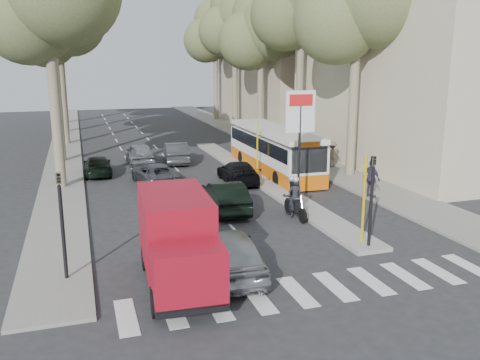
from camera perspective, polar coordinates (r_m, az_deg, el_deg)
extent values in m
plane|color=#28282B|center=(19.85, 3.82, -7.33)|extent=(120.00, 120.00, 0.00)
cube|color=gray|center=(45.54, 2.34, 4.52)|extent=(3.20, 70.00, 0.12)
cube|color=gray|center=(45.79, -18.99, 3.86)|extent=(2.40, 64.00, 0.12)
cube|color=gray|center=(30.81, 1.94, 0.33)|extent=(1.50, 26.00, 0.16)
cube|color=#C2B99A|center=(36.91, 20.41, 15.62)|extent=(11.00, 18.00, 18.00)
cube|color=#B7A88E|center=(55.95, 6.00, 14.25)|extent=(11.00, 20.00, 16.00)
cylinder|color=yellow|center=(19.87, 13.73, -2.37)|extent=(0.10, 0.10, 3.50)
cylinder|color=yellow|center=(25.02, 6.61, 1.12)|extent=(0.10, 0.10, 3.50)
cylinder|color=yellow|center=(30.48, 1.96, 3.39)|extent=(0.10, 0.10, 3.50)
cylinder|color=black|center=(24.85, 6.66, 3.04)|extent=(0.12, 0.12, 5.20)
cube|color=white|center=(24.58, 6.78, 7.63)|extent=(1.50, 0.10, 2.00)
cube|color=red|center=(24.48, 6.88, 8.90)|extent=(1.20, 0.02, 0.55)
cylinder|color=black|center=(19.51, 14.47, -3.16)|extent=(0.12, 0.12, 3.20)
imported|color=black|center=(19.15, 14.73, 1.15)|extent=(0.16, 0.41, 1.00)
cylinder|color=black|center=(17.13, -19.24, -5.79)|extent=(0.12, 0.12, 3.20)
imported|color=black|center=(16.72, -19.63, -0.92)|extent=(0.16, 0.41, 1.00)
cylinder|color=#6B604C|center=(29.40, -19.99, 7.06)|extent=(0.56, 0.56, 8.40)
sphere|color=#4D5B33|center=(30.01, -22.74, 16.73)|extent=(5.20, 5.20, 5.20)
cylinder|color=#6B604C|center=(37.35, -19.81, 8.67)|extent=(0.56, 0.56, 8.96)
sphere|color=#4D5B33|center=(38.03, -22.02, 16.79)|extent=(5.20, 5.20, 5.20)
cylinder|color=#6B604C|center=(45.36, -19.25, 8.85)|extent=(0.56, 0.56, 8.12)
sphere|color=#4D5B33|center=(45.94, -21.00, 14.94)|extent=(5.20, 5.20, 5.20)
sphere|color=#4D5B33|center=(44.56, -18.68, 16.69)|extent=(5.80, 5.80, 5.80)
sphere|color=#4D5B33|center=(46.56, -19.68, 17.88)|extent=(4.80, 4.80, 4.80)
cylinder|color=#6B604C|center=(53.31, -19.27, 10.16)|extent=(0.56, 0.56, 9.52)
sphere|color=#4D5B33|center=(54.01, -20.84, 16.22)|extent=(5.20, 5.20, 5.20)
sphere|color=#4D5B33|center=(52.68, -18.88, 17.96)|extent=(5.80, 5.80, 5.80)
cylinder|color=#6B604C|center=(61.32, -19.21, 10.08)|extent=(0.56, 0.56, 8.68)
sphere|color=#4D5B33|center=(61.95, -20.53, 14.90)|extent=(5.20, 5.20, 5.20)
sphere|color=#4D5B33|center=(60.58, -18.82, 16.26)|extent=(5.80, 5.80, 5.80)
sphere|color=#4D5B33|center=(62.57, -19.56, 17.23)|extent=(4.80, 4.80, 4.80)
cylinder|color=#6B604C|center=(31.68, 12.56, 7.93)|extent=(0.56, 0.56, 8.40)
sphere|color=#4D5B33|center=(31.68, 10.83, 17.25)|extent=(5.20, 5.20, 5.20)
cylinder|color=#6B604C|center=(38.79, 6.71, 9.70)|extent=(0.56, 0.56, 9.24)
sphere|color=#4D5B33|center=(39.01, 5.16, 18.00)|extent=(5.20, 5.20, 5.20)
cylinder|color=#6B604C|center=(46.16, 2.31, 9.46)|extent=(0.56, 0.56, 7.84)
sphere|color=#4D5B33|center=(46.32, 0.89, 15.37)|extent=(5.20, 5.20, 5.20)
sphere|color=#4D5B33|center=(45.71, 3.84, 16.78)|extent=(5.80, 5.80, 5.80)
sphere|color=#4D5B33|center=(47.32, 2.15, 18.04)|extent=(4.80, 4.80, 4.80)
cylinder|color=#6B604C|center=(53.73, -0.56, 10.60)|extent=(0.56, 0.56, 8.96)
sphere|color=#4D5B33|center=(54.04, -1.83, 16.38)|extent=(5.20, 5.20, 5.20)
sphere|color=#4D5B33|center=(53.35, 0.66, 17.81)|extent=(5.80, 5.80, 5.80)
sphere|color=#4D5B33|center=(55.05, -0.73, 19.00)|extent=(4.80, 4.80, 4.80)
cylinder|color=#6B604C|center=(61.44, -2.73, 10.66)|extent=(0.56, 0.56, 8.40)
sphere|color=#4D5B33|center=(61.75, -3.86, 15.40)|extent=(5.20, 5.20, 5.20)
sphere|color=#4D5B33|center=(60.95, -1.74, 16.58)|extent=(5.80, 5.80, 5.80)
sphere|color=#4D5B33|center=(62.67, -2.90, 17.57)|extent=(4.80, 4.80, 4.80)
imported|color=#A3A6AB|center=(17.06, -1.36, -8.00)|extent=(2.11, 4.72, 1.58)
imported|color=black|center=(23.99, -1.66, -1.85)|extent=(1.77, 4.45, 1.44)
imported|color=#4E5056|center=(29.66, -9.49, 0.69)|extent=(2.59, 4.63, 1.22)
imported|color=black|center=(29.57, -0.23, 0.89)|extent=(2.02, 4.48, 1.27)
imported|color=#989B9F|center=(35.59, -11.15, 2.91)|extent=(1.76, 4.31, 1.47)
imported|color=#44474B|center=(35.70, -7.18, 3.07)|extent=(1.99, 4.52, 1.44)
imported|color=black|center=(32.87, -15.70, 1.57)|extent=(1.70, 4.08, 1.18)
cube|color=black|center=(16.34, -6.86, -10.20)|extent=(2.26, 5.49, 0.22)
cylinder|color=black|center=(14.67, -9.40, -13.53)|extent=(0.31, 0.82, 0.81)
cylinder|color=black|center=(14.91, -2.34, -12.89)|extent=(0.31, 0.82, 0.81)
cylinder|color=black|center=(17.78, -10.50, -8.65)|extent=(0.31, 0.82, 0.81)
cylinder|color=black|center=(17.98, -4.72, -8.22)|extent=(0.31, 0.82, 0.81)
cube|color=maroon|center=(14.14, -5.75, -10.45)|extent=(2.04, 1.36, 1.53)
cube|color=black|center=(13.54, -5.36, -10.72)|extent=(1.80, 0.17, 0.81)
cube|color=maroon|center=(16.56, -7.33, -5.23)|extent=(2.26, 3.88, 2.25)
cube|color=#D45F0B|center=(32.49, 3.71, 1.78)|extent=(2.45, 10.90, 0.85)
cube|color=silver|center=(32.28, 3.74, 3.75)|extent=(2.45, 10.90, 1.42)
cube|color=black|center=(32.24, 3.75, 4.25)|extent=(2.47, 10.46, 0.80)
cube|color=silver|center=(32.13, 3.77, 5.58)|extent=(2.45, 10.90, 0.28)
cube|color=black|center=(27.36, 7.81, 2.24)|extent=(2.08, 0.08, 1.42)
cube|color=#D45F0B|center=(27.22, 7.86, 3.96)|extent=(1.14, 0.07, 0.30)
cylinder|color=black|center=(28.96, 4.21, 0.16)|extent=(0.27, 0.91, 0.91)
cylinder|color=black|center=(29.79, 8.02, 0.44)|extent=(0.27, 0.91, 0.91)
cylinder|color=black|center=(35.19, 0.19, 2.54)|extent=(0.27, 0.91, 0.91)
cylinder|color=black|center=(35.87, 3.43, 2.72)|extent=(0.27, 0.91, 0.91)
cylinder|color=black|center=(22.49, 7.04, -3.99)|extent=(0.11, 0.68, 0.68)
cylinder|color=black|center=(23.89, 5.43, -2.92)|extent=(0.11, 0.68, 0.68)
cylinder|color=silver|center=(22.44, 6.99, -2.95)|extent=(0.07, 0.43, 0.85)
cube|color=black|center=(23.19, 6.16, -3.08)|extent=(0.24, 0.80, 0.32)
cube|color=black|center=(22.93, 6.40, -2.53)|extent=(0.32, 0.48, 0.23)
cube|color=black|center=(23.41, 5.86, -2.34)|extent=(0.30, 0.69, 0.13)
cylinder|color=silver|center=(22.41, 6.95, -2.07)|extent=(0.66, 0.05, 0.04)
imported|color=black|center=(23.07, 6.19, -1.96)|extent=(0.65, 0.43, 1.79)
imported|color=black|center=(23.46, 5.77, -1.83)|extent=(0.82, 0.46, 1.68)
sphere|color=#B2B2B7|center=(22.81, 6.30, 0.05)|extent=(0.30, 0.30, 0.30)
sphere|color=#B2B2B7|center=(23.23, 5.84, 0.13)|extent=(0.30, 0.30, 0.30)
imported|color=#3B2F47|center=(26.76, 14.56, 0.16)|extent=(0.75, 1.23, 1.97)
imported|color=#695D4F|center=(33.97, 10.31, 2.87)|extent=(1.11, 0.51, 1.70)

